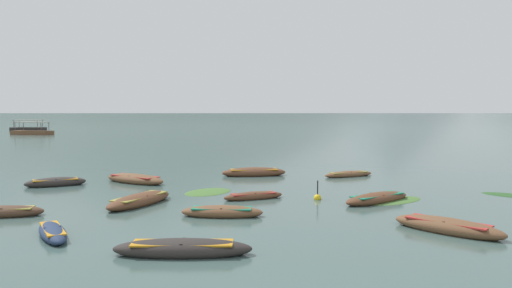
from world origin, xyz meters
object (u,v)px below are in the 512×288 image
Objects in this scene: rowboat_1 at (254,172)px; rowboat_5 at (56,182)px; rowboat_4 at (140,200)px; rowboat_12 at (135,179)px; ferry_1 at (32,132)px; rowboat_0 at (377,198)px; rowboat_7 at (222,212)px; rowboat_6 at (53,232)px; rowboat_9 at (448,227)px; rowboat_3 at (253,196)px; mooring_buoy at (318,197)px; rowboat_10 at (349,174)px; rowboat_8 at (183,249)px; ferry_0 at (28,129)px; rowboat_2 at (4,212)px.

rowboat_5 is (-11.85, -3.51, -0.03)m from rowboat_1.
rowboat_12 is at bearing 101.77° from rowboat_4.
rowboat_5 is at bearing -68.08° from ferry_1.
rowboat_7 is at bearing -161.08° from rowboat_0.
rowboat_6 is (-13.29, -5.39, -0.03)m from rowboat_0.
rowboat_7 is 8.73m from rowboat_9.
mooring_buoy reaches higher than rowboat_3.
rowboat_3 is 10.36m from rowboat_10.
rowboat_0 is 11.66m from rowboat_8.
ferry_0 reaches higher than rowboat_0.
rowboat_10 is (17.46, 10.90, -0.03)m from rowboat_2.
rowboat_6 is at bearing -138.25° from rowboat_3.
rowboat_3 is at bearing -41.18° from rowboat_12.
rowboat_0 is 7.84m from rowboat_7.
rowboat_9 is at bearing 12.67° from rowboat_8.
rowboat_6 is 20.29m from rowboat_10.
rowboat_8 reaches higher than rowboat_7.
ferry_0 is at bearing 111.68° from rowboat_6.
rowboat_8 is at bearing -59.03° from rowboat_5.
rowboat_3 is 77.51m from ferry_1.
rowboat_8 is at bearing -119.78° from rowboat_10.
mooring_buoy reaches higher than rowboat_12.
rowboat_4 is 1.03× the size of rowboat_8.
rowboat_8 is 1.15× the size of rowboat_10.
rowboat_10 is at bearing 7.25° from rowboat_12.
ferry_0 is at bearing 123.01° from rowboat_10.
rowboat_6 is at bearing -92.63° from rowboat_12.
rowboat_2 reaches higher than rowboat_10.
rowboat_7 is 5.44m from rowboat_8.
ferry_0 is (-51.30, 94.23, 0.25)m from rowboat_9.
rowboat_3 is 0.40× the size of ferry_1.
rowboat_0 is at bearing 96.85° from rowboat_9.
rowboat_9 reaches higher than rowboat_10.
rowboat_7 is 0.78× the size of rowboat_12.
rowboat_7 is (9.69, -8.83, -0.02)m from rowboat_5.
rowboat_7 is 0.94× the size of rowboat_10.
rowboat_5 is at bearing 94.63° from rowboat_2.
mooring_buoy reaches higher than rowboat_9.
rowboat_4 is (-11.26, 0.25, 0.02)m from rowboat_0.
ferry_1 is (-35.13, 72.06, 0.27)m from rowboat_7.
rowboat_7 is 100.74m from ferry_0.
rowboat_4 reaches higher than rowboat_0.
rowboat_4 is 15.08m from rowboat_10.
mooring_buoy reaches higher than rowboat_6.
rowboat_10 is at bearing 35.46° from rowboat_4.
mooring_buoy is (2.54, -8.92, -0.12)m from rowboat_1.
mooring_buoy is (47.90, -87.59, -0.35)m from ferry_0.
rowboat_0 is at bearing -61.81° from rowboat_1.
rowboat_6 is 5.29m from rowboat_8.
rowboat_2 is 0.91× the size of rowboat_5.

